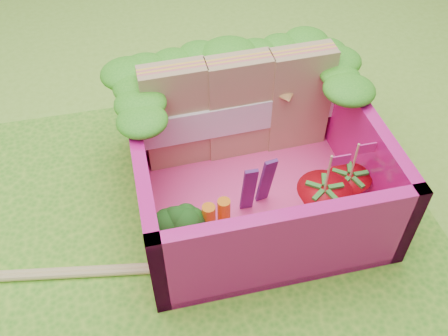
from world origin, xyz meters
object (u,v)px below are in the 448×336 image
strawberry_right (347,190)px  bento_box (253,160)px  broccoli (178,224)px  strawberry_left (321,207)px  sandwich_stack (239,108)px

strawberry_right → bento_box: bearing=152.5°
broccoli → strawberry_left: (0.76, -0.03, -0.03)m
bento_box → strawberry_right: size_ratio=2.76×
broccoli → strawberry_left: bearing=-2.5°
bento_box → strawberry_right: 0.54m
broccoli → bento_box: bearing=33.2°
strawberry_left → strawberry_right: bearing=27.2°
broccoli → strawberry_left: strawberry_left is taller
sandwich_stack → strawberry_right: size_ratio=2.56×
sandwich_stack → broccoli: (-0.48, -0.66, -0.15)m
strawberry_left → bento_box: bearing=129.0°
strawberry_left → strawberry_right: strawberry_left is taller
strawberry_right → broccoli: bearing=-176.0°
bento_box → strawberry_left: 0.45m
sandwich_stack → broccoli: size_ratio=3.85×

